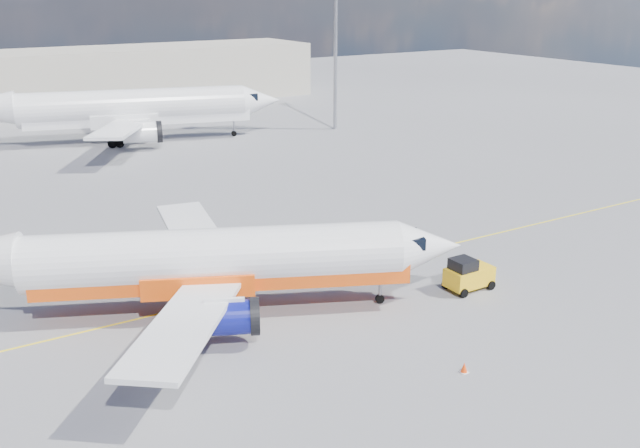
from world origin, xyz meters
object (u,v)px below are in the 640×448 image
gse_tug (468,274)px  traffic_cone (464,368)px  main_jet (197,261)px  second_jet (123,109)px

gse_tug → traffic_cone: (-6.54, -6.88, -0.68)m
gse_tug → traffic_cone: size_ratio=5.50×
main_jet → second_jet: bearing=102.0°
main_jet → second_jet: size_ratio=0.79×
second_jet → traffic_cone: (-2.19, -57.33, -3.48)m
main_jet → second_jet: second_jet is taller
main_jet → gse_tug: (14.29, -5.16, -2.06)m
main_jet → traffic_cone: (7.75, -12.03, -2.74)m
main_jet → gse_tug: bearing=4.5°
second_jet → traffic_cone: second_jet is taller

